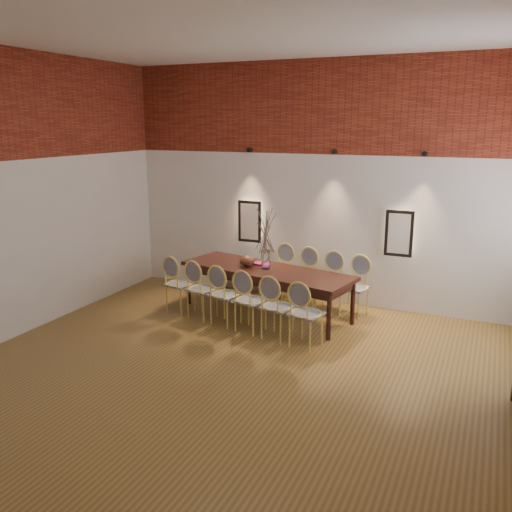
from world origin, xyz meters
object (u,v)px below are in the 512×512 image
at_px(chair_far_a, 236,265).
at_px(book, 261,264).
at_px(bowl, 247,261).
at_px(dining_table, 266,291).
at_px(vase, 266,260).
at_px(chair_near_e, 277,307).
at_px(chair_far_b, 257,269).
at_px(chair_near_c, 226,294).
at_px(chair_far_e, 328,282).
at_px(chair_far_c, 279,273).
at_px(chair_far_d, 303,278).
at_px(chair_near_b, 202,289).
at_px(chair_far_f, 354,288).
at_px(chair_near_f, 306,313).
at_px(chair_near_a, 180,284).
at_px(chair_near_d, 251,300).

xyz_separation_m(chair_far_a, book, (0.83, -0.77, 0.30)).
bearing_deg(chair_far_a, bowl, 136.87).
bearing_deg(chair_far_a, dining_table, 148.12).
xyz_separation_m(chair_far_a, vase, (0.99, -0.96, 0.43)).
bearing_deg(chair_far_a, chair_near_e, 142.14).
xyz_separation_m(chair_far_b, bowl, (0.20, -0.85, 0.37)).
height_order(chair_near_c, vase, vase).
xyz_separation_m(chair_far_a, chair_far_e, (1.86, -0.39, 0.00)).
distance_m(chair_near_c, chair_far_c, 1.47).
relative_size(chair_far_a, chair_far_e, 1.00).
bearing_deg(chair_near_e, chair_far_d, 107.83).
bearing_deg(chair_far_c, chair_far_e, -180.00).
bearing_deg(chair_far_c, dining_table, 107.83).
xyz_separation_m(chair_near_b, chair_far_f, (2.16, 1.05, 0.00)).
bearing_deg(chair_far_f, chair_far_b, -0.00).
relative_size(chair_near_b, bowl, 3.92).
height_order(chair_near_e, chair_near_f, same).
height_order(chair_near_b, chair_far_b, same).
distance_m(chair_far_f, book, 1.54).
xyz_separation_m(dining_table, chair_far_d, (0.38, 0.67, 0.09)).
height_order(chair_near_a, chair_far_f, same).
bearing_deg(chair_near_f, chair_far_e, 107.83).
distance_m(chair_far_c, book, 0.65).
distance_m(chair_near_a, book, 1.35).
bearing_deg(chair_near_c, chair_near_f, 0.00).
bearing_deg(chair_far_d, chair_near_f, 122.75).
bearing_deg(chair_near_d, bowl, 130.26).
height_order(chair_near_c, chair_far_b, same).
bearing_deg(dining_table, chair_near_b, -133.97).
bearing_deg(chair_far_a, chair_far_d, -180.00).
bearing_deg(vase, chair_near_d, -83.17).
height_order(dining_table, chair_near_f, chair_near_f).
bearing_deg(chair_near_c, chair_far_e, 57.25).
distance_m(chair_near_d, chair_far_f, 1.75).
xyz_separation_m(chair_near_d, chair_far_c, (-0.16, 1.54, 0.00)).
relative_size(dining_table, book, 10.94).
height_order(dining_table, chair_far_e, chair_far_e).
relative_size(chair_near_c, chair_far_a, 1.00).
bearing_deg(chair_far_c, chair_near_b, 72.17).
height_order(chair_near_c, chair_far_c, same).
distance_m(chair_near_b, chair_far_f, 2.40).
bearing_deg(chair_far_e, chair_far_c, 0.00).
distance_m(dining_table, chair_far_c, 0.78).
distance_m(chair_near_c, chair_near_e, 0.95).
bearing_deg(chair_far_e, book, 32.10).
xyz_separation_m(chair_near_c, vase, (0.37, 0.67, 0.43)).
relative_size(dining_table, chair_far_b, 3.03).
height_order(dining_table, chair_near_b, chair_near_b).
relative_size(chair_near_e, book, 3.62).
relative_size(chair_near_e, chair_near_f, 1.00).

